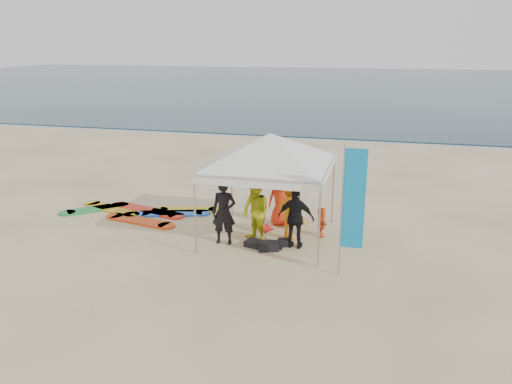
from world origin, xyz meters
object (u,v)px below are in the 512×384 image
at_px(person_seated, 321,222).
at_px(surfboard_spread, 142,212).
at_px(marker_pennant, 270,229).
at_px(person_black_a, 224,212).
at_px(canopy_tent, 270,134).
at_px(person_yellow, 256,212).
at_px(person_orange_a, 291,210).
at_px(feather_flag, 353,201).
at_px(person_orange_b, 280,200).
at_px(person_black_b, 296,218).

xyz_separation_m(person_seated, surfboard_spread, (-6.08, 0.54, -0.41)).
distance_m(person_seated, marker_pennant, 1.71).
height_order(person_black_a, canopy_tent, canopy_tent).
bearing_deg(canopy_tent, marker_pennant, -76.33).
distance_m(person_yellow, person_orange_a, 1.08).
xyz_separation_m(person_black_a, person_orange_a, (1.77, 0.85, -0.06)).
bearing_deg(person_seated, person_black_a, 104.84).
xyz_separation_m(feather_flag, marker_pennant, (-2.31, 1.38, -1.44)).
xyz_separation_m(person_black_a, person_orange_b, (1.24, 1.87, -0.13)).
bearing_deg(canopy_tent, person_seated, 17.93).
xyz_separation_m(person_orange_a, feather_flag, (1.83, -2.09, 1.07)).
bearing_deg(person_yellow, marker_pennant, 19.53).
distance_m(person_orange_b, marker_pennant, 1.76).
bearing_deg(person_yellow, feather_flag, 9.07).
relative_size(person_yellow, feather_flag, 0.55).
height_order(feather_flag, surfboard_spread, feather_flag).
xyz_separation_m(person_orange_a, surfboard_spread, (-5.24, 0.93, -0.83)).
bearing_deg(person_orange_a, person_seated, -116.28).
distance_m(person_seated, feather_flag, 3.05).
xyz_separation_m(person_orange_b, canopy_tent, (-0.10, -1.11, 2.28)).
height_order(person_black_a, surfboard_spread, person_black_a).
relative_size(person_black_a, surfboard_spread, 0.37).
bearing_deg(surfboard_spread, canopy_tent, -12.44).
height_order(person_yellow, marker_pennant, person_yellow).
height_order(person_black_a, person_yellow, person_black_a).
bearing_deg(person_black_b, person_seated, -114.55).
bearing_deg(surfboard_spread, feather_flag, -23.12).
bearing_deg(marker_pennant, surfboard_spread, 160.98).
height_order(person_black_a, person_orange_a, person_black_a).
bearing_deg(person_yellow, person_black_a, -123.01).
xyz_separation_m(person_orange_a, person_orange_b, (-0.53, 1.02, -0.07)).
bearing_deg(person_seated, person_orange_a, 104.10).
height_order(person_black_b, surfboard_spread, person_black_b).
relative_size(person_orange_a, canopy_tent, 0.37).
bearing_deg(person_seated, marker_pennant, 119.34).
xyz_separation_m(person_seated, feather_flag, (0.99, -2.47, 1.49)).
relative_size(person_black_b, canopy_tent, 0.37).
bearing_deg(canopy_tent, person_black_b, -33.50).
height_order(person_black_b, feather_flag, feather_flag).
distance_m(person_orange_a, person_black_b, 0.72).
distance_m(person_orange_a, marker_pennant, 0.93).
bearing_deg(feather_flag, person_seated, 111.90).
relative_size(person_seated, surfboard_spread, 0.18).
relative_size(person_yellow, marker_pennant, 2.84).
relative_size(person_black_a, feather_flag, 0.56).
bearing_deg(marker_pennant, person_black_a, -173.77).
bearing_deg(marker_pennant, feather_flag, -30.82).
distance_m(person_orange_a, person_seated, 1.01).
height_order(person_orange_a, person_black_b, person_black_b).
distance_m(person_yellow, surfboard_spread, 4.65).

